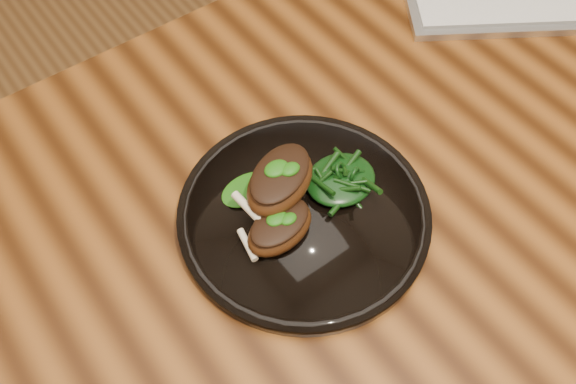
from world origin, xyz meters
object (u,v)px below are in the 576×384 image
object	(u,v)px
greens_heap	(341,177)
desk	(336,211)
plate	(304,214)
keyboard	(527,9)
lamb_chop_front	(279,227)

from	to	relation	value
greens_heap	desk	bearing A→B (deg)	49.52
desk	plate	distance (m)	0.12
desk	keyboard	size ratio (longest dim) A/B	4.18
desk	keyboard	distance (m)	0.46
plate	lamb_chop_front	xyz separation A→B (m)	(-0.05, -0.01, 0.03)
plate	greens_heap	bearing A→B (deg)	5.19
lamb_chop_front	keyboard	xyz separation A→B (m)	(0.57, 0.11, -0.03)
plate	greens_heap	world-z (taller)	greens_heap
greens_heap	keyboard	size ratio (longest dim) A/B	0.24
lamb_chop_front	greens_heap	distance (m)	0.11
greens_heap	keyboard	xyz separation A→B (m)	(0.46, 0.10, -0.03)
plate	lamb_chop_front	bearing A→B (deg)	-166.26
greens_heap	lamb_chop_front	bearing A→B (deg)	-171.13
keyboard	plate	bearing A→B (deg)	-168.99
plate	keyboard	size ratio (longest dim) A/B	0.83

